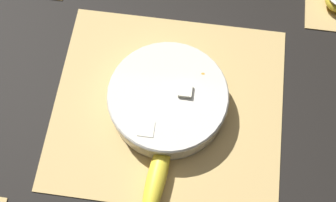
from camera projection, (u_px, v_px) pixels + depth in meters
The scene contains 5 objects.
ground_plane at pixel (168, 107), 0.99m from camera, with size 6.00×6.00×0.00m, color black.
bamboo_mat_center at pixel (168, 106), 0.98m from camera, with size 0.48×0.43×0.01m.
coaster_mat_far_right at pixel (336, 6), 1.09m from camera, with size 0.14×0.14×0.01m.
fruit_salad_bowl at pixel (168, 99), 0.95m from camera, with size 0.25×0.25×0.07m.
whole_banana at pixel (155, 177), 0.90m from camera, with size 0.06×0.19×0.04m.
Camera 1 is at (0.05, -0.38, 0.91)m, focal length 50.00 mm.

